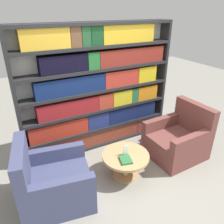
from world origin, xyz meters
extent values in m
plane|color=gray|center=(0.00, 0.00, 0.00)|extent=(14.00, 14.00, 0.00)
cube|color=silver|center=(0.00, 1.48, 1.11)|extent=(2.79, 0.05, 2.22)
cube|color=#262628|center=(-1.37, 1.36, 1.11)|extent=(0.05, 0.30, 2.22)
cube|color=#262628|center=(1.37, 1.36, 1.11)|extent=(0.05, 0.30, 2.22)
cube|color=#262628|center=(0.00, 1.36, 0.03)|extent=(2.69, 0.30, 0.05)
cube|color=#262628|center=(0.00, 1.36, 0.37)|extent=(2.69, 0.30, 0.05)
cube|color=#262628|center=(0.00, 1.36, 0.74)|extent=(2.69, 0.30, 0.05)
cube|color=#262628|center=(0.00, 1.36, 1.11)|extent=(2.69, 0.30, 0.05)
cube|color=#262628|center=(0.00, 1.36, 1.48)|extent=(2.69, 0.30, 0.05)
cube|color=#262628|center=(0.00, 1.36, 1.85)|extent=(2.69, 0.30, 0.05)
cube|color=#262628|center=(0.00, 1.36, 2.20)|extent=(2.69, 0.30, 0.05)
cube|color=brown|center=(-0.21, 1.33, 0.19)|extent=(2.00, 0.20, 0.28)
cube|color=brown|center=(0.87, 1.33, 0.19)|extent=(0.14, 0.20, 0.28)
cube|color=navy|center=(1.13, 1.33, 0.19)|extent=(0.36, 0.20, 0.28)
cube|color=#B63121|center=(-0.79, 1.33, 0.54)|extent=(1.01, 0.20, 0.29)
cube|color=navy|center=(-0.07, 1.33, 0.54)|extent=(0.42, 0.20, 0.29)
cube|color=navy|center=(0.67, 1.33, 0.54)|extent=(1.05, 0.20, 0.29)
cube|color=maroon|center=(-0.59, 1.33, 0.90)|extent=(1.05, 0.20, 0.27)
cube|color=#B03C2B|center=(0.09, 1.33, 0.90)|extent=(0.29, 0.20, 0.27)
cube|color=gold|center=(0.43, 1.33, 0.90)|extent=(0.39, 0.20, 0.27)
cube|color=#276C44|center=(0.70, 1.33, 0.90)|extent=(0.13, 0.20, 0.27)
cube|color=orange|center=(1.00, 1.33, 0.90)|extent=(0.44, 0.20, 0.27)
cube|color=navy|center=(-0.51, 1.33, 1.28)|extent=(1.17, 0.20, 0.28)
cube|color=#BB3628|center=(0.42, 1.33, 1.28)|extent=(0.68, 0.20, 0.28)
cube|color=yellow|center=(0.96, 1.33, 1.28)|extent=(0.39, 0.20, 0.28)
cube|color=black|center=(-0.60, 1.33, 1.64)|extent=(0.74, 0.20, 0.27)
cube|color=#246F33|center=(-0.12, 1.33, 1.64)|extent=(0.20, 0.20, 0.27)
cube|color=maroon|center=(0.63, 1.33, 1.64)|extent=(1.29, 0.20, 0.27)
cube|color=gold|center=(-0.83, 1.33, 2.02)|extent=(0.70, 0.20, 0.29)
cube|color=brown|center=(-0.39, 1.33, 2.02)|extent=(0.17, 0.20, 0.29)
cube|color=#23562F|center=(-0.23, 1.33, 2.02)|extent=(0.14, 0.20, 0.29)
cube|color=#174724|center=(-0.05, 1.33, 2.02)|extent=(0.20, 0.20, 0.29)
cube|color=gold|center=(0.54, 1.33, 2.02)|extent=(0.97, 0.20, 0.29)
cube|color=#42476B|center=(-1.12, 0.37, 0.20)|extent=(1.04, 0.97, 0.40)
cube|color=#42476B|center=(-1.49, 0.43, 0.67)|extent=(0.28, 0.83, 0.53)
cube|color=#42476B|center=(-1.11, 0.01, 0.51)|extent=(0.78, 0.25, 0.21)
cube|color=#42476B|center=(-0.99, 0.70, 0.51)|extent=(0.78, 0.25, 0.21)
cube|color=brown|center=(1.01, 0.37, 0.20)|extent=(0.93, 0.85, 0.40)
cube|color=brown|center=(1.39, 0.38, 0.67)|extent=(0.16, 0.83, 0.53)
cube|color=brown|center=(0.93, 0.72, 0.51)|extent=(0.77, 0.14, 0.21)
cube|color=brown|center=(0.95, 0.01, 0.51)|extent=(0.77, 0.14, 0.21)
cylinder|color=tan|center=(-0.05, 0.33, 0.18)|extent=(0.13, 0.13, 0.36)
cylinder|color=tan|center=(-0.05, 0.33, 0.01)|extent=(0.40, 0.40, 0.03)
cylinder|color=tan|center=(-0.05, 0.33, 0.38)|extent=(0.72, 0.72, 0.04)
cube|color=black|center=(-0.05, 0.33, 0.40)|extent=(0.05, 0.06, 0.01)
cube|color=silver|center=(-0.05, 0.33, 0.48)|extent=(0.09, 0.01, 0.17)
cube|color=#2D703D|center=(-0.13, 0.21, 0.41)|extent=(0.21, 0.24, 0.03)
camera|label=1|loc=(-1.51, -1.95, 2.43)|focal=35.00mm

